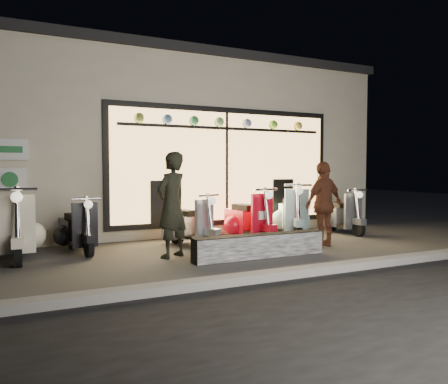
# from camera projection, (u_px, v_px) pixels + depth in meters

# --- Properties ---
(ground) EXTENTS (40.00, 40.00, 0.00)m
(ground) POSITION_uv_depth(u_px,v_px,m) (233.00, 252.00, 7.84)
(ground) COLOR #383533
(ground) RESTS_ON ground
(kerb) EXTENTS (40.00, 0.25, 0.12)m
(kerb) POSITION_uv_depth(u_px,v_px,m) (298.00, 272.00, 6.03)
(kerb) COLOR slate
(kerb) RESTS_ON ground
(shop_building) EXTENTS (10.20, 6.23, 4.20)m
(shop_building) POSITION_uv_depth(u_px,v_px,m) (154.00, 147.00, 12.22)
(shop_building) COLOR beige
(shop_building) RESTS_ON ground
(graffiti_barrier) EXTENTS (2.36, 0.28, 0.40)m
(graffiti_barrier) POSITION_uv_depth(u_px,v_px,m) (259.00, 246.00, 7.31)
(graffiti_barrier) COLOR black
(graffiti_barrier) RESTS_ON ground
(scooter_silver) EXTENTS (0.79, 1.35, 0.98)m
(scooter_silver) POSITION_uv_depth(u_px,v_px,m) (185.00, 225.00, 8.53)
(scooter_silver) COLOR black
(scooter_silver) RESTS_ON ground
(scooter_red) EXTENTS (0.56, 1.50, 1.07)m
(scooter_red) POSITION_uv_depth(u_px,v_px,m) (246.00, 220.00, 9.10)
(scooter_red) COLOR black
(scooter_red) RESTS_ON ground
(scooter_black) EXTENTS (0.57, 1.36, 0.97)m
(scooter_black) POSITION_uv_depth(u_px,v_px,m) (77.00, 230.00, 7.91)
(scooter_black) COLOR black
(scooter_black) RESTS_ON ground
(scooter_cream) EXTENTS (0.52, 1.60, 1.15)m
(scooter_cream) POSITION_uv_depth(u_px,v_px,m) (18.00, 230.00, 7.36)
(scooter_cream) COLOR black
(scooter_cream) RESTS_ON ground
(scooter_blue) EXTENTS (0.93, 1.54, 1.13)m
(scooter_blue) POSITION_uv_depth(u_px,v_px,m) (292.00, 215.00, 9.88)
(scooter_blue) COLOR black
(scooter_blue) RESTS_ON ground
(scooter_grey) EXTENTS (0.47, 1.39, 1.00)m
(scooter_grey) POSITION_uv_depth(u_px,v_px,m) (338.00, 215.00, 10.30)
(scooter_grey) COLOR black
(scooter_grey) RESTS_ON ground
(man) EXTENTS (0.78, 0.70, 1.78)m
(man) POSITION_uv_depth(u_px,v_px,m) (172.00, 205.00, 7.33)
(man) COLOR black
(man) RESTS_ON ground
(woman) EXTENTS (1.02, 0.60, 1.64)m
(woman) POSITION_uv_depth(u_px,v_px,m) (324.00, 204.00, 8.34)
(woman) COLOR brown
(woman) RESTS_ON ground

